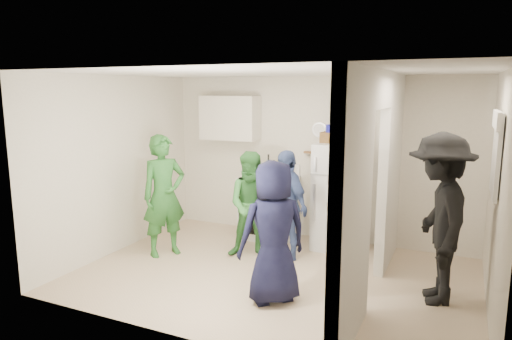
% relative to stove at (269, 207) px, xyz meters
% --- Properties ---
extents(floor, '(4.80, 4.80, 0.00)m').
position_rel_stove_xyz_m(floor, '(0.65, -1.37, -0.49)').
color(floor, tan).
rests_on(floor, ground).
extents(wall_back, '(4.80, 0.00, 4.80)m').
position_rel_stove_xyz_m(wall_back, '(0.65, 0.33, 0.76)').
color(wall_back, silver).
rests_on(wall_back, floor).
extents(wall_front, '(4.80, 0.00, 4.80)m').
position_rel_stove_xyz_m(wall_front, '(0.65, -3.07, 0.76)').
color(wall_front, silver).
rests_on(wall_front, floor).
extents(wall_left, '(0.00, 3.40, 3.40)m').
position_rel_stove_xyz_m(wall_left, '(-1.75, -1.37, 0.76)').
color(wall_left, silver).
rests_on(wall_left, floor).
extents(wall_right, '(0.00, 3.40, 3.40)m').
position_rel_stove_xyz_m(wall_right, '(3.05, -1.37, 0.76)').
color(wall_right, silver).
rests_on(wall_right, floor).
extents(ceiling, '(4.80, 4.80, 0.00)m').
position_rel_stove_xyz_m(ceiling, '(0.65, -1.37, 2.01)').
color(ceiling, white).
rests_on(ceiling, wall_back).
extents(partition_pier_back, '(0.12, 1.20, 2.50)m').
position_rel_stove_xyz_m(partition_pier_back, '(1.85, -0.27, 0.76)').
color(partition_pier_back, silver).
rests_on(partition_pier_back, floor).
extents(partition_pier_front, '(0.12, 1.20, 2.50)m').
position_rel_stove_xyz_m(partition_pier_front, '(1.85, -2.47, 0.76)').
color(partition_pier_front, silver).
rests_on(partition_pier_front, floor).
extents(partition_header, '(0.12, 1.00, 0.40)m').
position_rel_stove_xyz_m(partition_header, '(1.85, -1.37, 1.81)').
color(partition_header, silver).
rests_on(partition_header, partition_pier_back).
extents(stove, '(0.81, 0.68, 0.97)m').
position_rel_stove_xyz_m(stove, '(0.00, 0.00, 0.00)').
color(stove, white).
rests_on(stove, floor).
extents(upper_cabinet, '(0.95, 0.34, 0.70)m').
position_rel_stove_xyz_m(upper_cabinet, '(-0.75, 0.15, 1.36)').
color(upper_cabinet, silver).
rests_on(upper_cabinet, wall_back).
extents(fridge, '(0.64, 0.62, 1.55)m').
position_rel_stove_xyz_m(fridge, '(1.10, -0.03, 0.29)').
color(fridge, silver).
rests_on(fridge, floor).
extents(wicker_basket, '(0.35, 0.25, 0.15)m').
position_rel_stove_xyz_m(wicker_basket, '(1.00, 0.02, 1.14)').
color(wicker_basket, brown).
rests_on(wicker_basket, fridge).
extents(blue_bowl, '(0.24, 0.24, 0.11)m').
position_rel_stove_xyz_m(blue_bowl, '(1.00, 0.02, 1.27)').
color(blue_bowl, '#151690').
rests_on(blue_bowl, wicker_basket).
extents(yellow_cup_stack_top, '(0.09, 0.09, 0.25)m').
position_rel_stove_xyz_m(yellow_cup_stack_top, '(1.32, -0.13, 1.19)').
color(yellow_cup_stack_top, yellow).
rests_on(yellow_cup_stack_top, fridge).
extents(wall_clock, '(0.22, 0.02, 0.22)m').
position_rel_stove_xyz_m(wall_clock, '(0.70, 0.31, 1.21)').
color(wall_clock, white).
rests_on(wall_clock, wall_back).
extents(spice_shelf, '(0.35, 0.08, 0.03)m').
position_rel_stove_xyz_m(spice_shelf, '(0.65, 0.28, 0.86)').
color(spice_shelf, olive).
rests_on(spice_shelf, wall_back).
extents(nook_window, '(0.03, 0.70, 0.80)m').
position_rel_stove_xyz_m(nook_window, '(3.03, -1.17, 1.16)').
color(nook_window, black).
rests_on(nook_window, wall_right).
extents(nook_window_frame, '(0.04, 0.76, 0.86)m').
position_rel_stove_xyz_m(nook_window_frame, '(3.01, -1.17, 1.16)').
color(nook_window_frame, white).
rests_on(nook_window_frame, wall_right).
extents(nook_valance, '(0.04, 0.82, 0.18)m').
position_rel_stove_xyz_m(nook_valance, '(2.99, -1.17, 1.51)').
color(nook_valance, white).
rests_on(nook_valance, wall_right).
extents(yellow_cup_stack_stove, '(0.09, 0.09, 0.25)m').
position_rel_stove_xyz_m(yellow_cup_stack_stove, '(-0.12, -0.22, 0.61)').
color(yellow_cup_stack_stove, '#F0F614').
rests_on(yellow_cup_stack_stove, stove).
extents(red_cup, '(0.09, 0.09, 0.12)m').
position_rel_stove_xyz_m(red_cup, '(0.22, -0.20, 0.55)').
color(red_cup, red).
rests_on(red_cup, stove).
extents(person_green_left, '(0.68, 0.74, 1.70)m').
position_rel_stove_xyz_m(person_green_left, '(-1.03, -1.30, 0.36)').
color(person_green_left, '#2E6F2C').
rests_on(person_green_left, floor).
extents(person_green_center, '(0.87, 0.78, 1.48)m').
position_rel_stove_xyz_m(person_green_center, '(0.13, -0.86, 0.25)').
color(person_green_center, '#327333').
rests_on(person_green_center, floor).
extents(person_denim, '(0.93, 0.82, 1.51)m').
position_rel_stove_xyz_m(person_denim, '(0.57, -0.73, 0.27)').
color(person_denim, '#3D5486').
rests_on(person_denim, floor).
extents(person_navy, '(0.90, 0.89, 1.57)m').
position_rel_stove_xyz_m(person_navy, '(0.90, -2.01, 0.30)').
color(person_navy, black).
rests_on(person_navy, floor).
extents(person_nook, '(0.93, 1.32, 1.86)m').
position_rel_stove_xyz_m(person_nook, '(2.52, -1.25, 0.45)').
color(person_nook, black).
rests_on(person_nook, floor).
extents(bottle_a, '(0.07, 0.07, 0.27)m').
position_rel_stove_xyz_m(bottle_a, '(-0.27, 0.12, 0.62)').
color(bottle_a, olive).
rests_on(bottle_a, stove).
extents(bottle_b, '(0.07, 0.07, 0.26)m').
position_rel_stove_xyz_m(bottle_b, '(-0.17, -0.08, 0.61)').
color(bottle_b, '#174216').
rests_on(bottle_b, stove).
extents(bottle_c, '(0.07, 0.07, 0.33)m').
position_rel_stove_xyz_m(bottle_c, '(-0.07, 0.14, 0.65)').
color(bottle_c, silver).
rests_on(bottle_c, stove).
extents(bottle_d, '(0.07, 0.07, 0.31)m').
position_rel_stove_xyz_m(bottle_d, '(0.01, -0.06, 0.64)').
color(bottle_d, brown).
rests_on(bottle_d, stove).
extents(bottle_e, '(0.06, 0.06, 0.32)m').
position_rel_stove_xyz_m(bottle_e, '(0.10, 0.20, 0.64)').
color(bottle_e, '#929CA1').
rests_on(bottle_e, stove).
extents(bottle_f, '(0.08, 0.08, 0.31)m').
position_rel_stove_xyz_m(bottle_f, '(0.17, 0.02, 0.64)').
color(bottle_f, '#123315').
rests_on(bottle_f, stove).
extents(bottle_g, '(0.08, 0.08, 0.33)m').
position_rel_stove_xyz_m(bottle_g, '(0.25, 0.12, 0.65)').
color(bottle_g, olive).
rests_on(bottle_g, stove).
extents(bottle_h, '(0.07, 0.07, 0.26)m').
position_rel_stove_xyz_m(bottle_h, '(-0.28, -0.10, 0.62)').
color(bottle_h, '#999EA4').
rests_on(bottle_h, stove).
extents(bottle_i, '(0.06, 0.06, 0.25)m').
position_rel_stove_xyz_m(bottle_i, '(0.04, 0.09, 0.61)').
color(bottle_i, '#5C280F').
rests_on(bottle_i, stove).
extents(bottle_j, '(0.08, 0.08, 0.27)m').
position_rel_stove_xyz_m(bottle_j, '(0.29, -0.10, 0.62)').
color(bottle_j, '#255D20').
rests_on(bottle_j, stove).
extents(bottle_k, '(0.06, 0.06, 0.32)m').
position_rel_stove_xyz_m(bottle_k, '(-0.22, 0.02, 0.64)').
color(bottle_k, brown).
rests_on(bottle_k, stove).
extents(bottle_l, '(0.08, 0.08, 0.29)m').
position_rel_stove_xyz_m(bottle_l, '(0.13, -0.16, 0.63)').
color(bottle_l, '#A6A9B7').
rests_on(bottle_l, stove).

